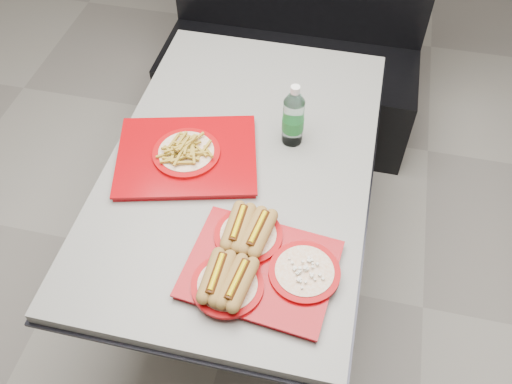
% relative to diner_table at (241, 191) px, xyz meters
% --- Properties ---
extents(ground, '(6.00, 6.00, 0.00)m').
position_rel_diner_table_xyz_m(ground, '(0.00, 0.00, -0.58)').
color(ground, gray).
rests_on(ground, ground).
extents(diner_table, '(0.92, 1.42, 0.75)m').
position_rel_diner_table_xyz_m(diner_table, '(0.00, 0.00, 0.00)').
color(diner_table, black).
rests_on(diner_table, ground).
extents(booth_bench, '(1.30, 0.57, 1.35)m').
position_rel_diner_table_xyz_m(booth_bench, '(0.00, 1.09, -0.18)').
color(booth_bench, black).
rests_on(booth_bench, ground).
extents(tray_near, '(0.46, 0.39, 0.09)m').
position_rel_diner_table_xyz_m(tray_near, '(0.15, -0.41, 0.20)').
color(tray_near, '#9A0409').
rests_on(tray_near, diner_table).
extents(tray_far, '(0.56, 0.48, 0.09)m').
position_rel_diner_table_xyz_m(tray_far, '(-0.18, -0.03, 0.19)').
color(tray_far, '#9A0409').
rests_on(tray_far, diner_table).
extents(water_bottle, '(0.08, 0.08, 0.24)m').
position_rel_diner_table_xyz_m(water_bottle, '(0.16, 0.14, 0.27)').
color(water_bottle, silver).
rests_on(water_bottle, diner_table).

